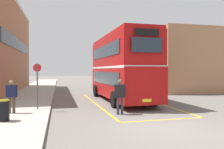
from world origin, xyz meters
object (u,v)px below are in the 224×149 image
object	(u,v)px
single_deck_bus	(112,74)
litter_bin	(3,110)
bus_stop_sign	(37,82)
double_decker_bus	(121,67)
pedestrian_waiting_near	(12,94)
pedestrian_boarding	(120,94)

from	to	relation	value
single_deck_bus	litter_bin	size ratio (longest dim) A/B	9.46
single_deck_bus	bus_stop_sign	xyz separation A→B (m)	(-9.15, -21.43, -0.01)
double_decker_bus	pedestrian_waiting_near	distance (m)	8.10
pedestrian_boarding	pedestrian_waiting_near	world-z (taller)	pedestrian_boarding
single_deck_bus	pedestrian_boarding	distance (m)	23.83
litter_bin	double_decker_bus	bearing A→B (deg)	42.06
pedestrian_waiting_near	litter_bin	distance (m)	1.84
double_decker_bus	single_deck_bus	distance (m)	18.56
double_decker_bus	bus_stop_sign	bearing A→B (deg)	-149.95
single_deck_bus	bus_stop_sign	bearing A→B (deg)	-113.13
pedestrian_boarding	pedestrian_waiting_near	xyz separation A→B (m)	(-5.29, 0.82, 0.02)
single_deck_bus	litter_bin	xyz separation A→B (m)	(-10.27, -24.25, -1.06)
single_deck_bus	litter_bin	distance (m)	26.36
pedestrian_waiting_near	litter_bin	size ratio (longest dim) A/B	1.85
litter_bin	bus_stop_sign	distance (m)	3.21
pedestrian_boarding	bus_stop_sign	world-z (taller)	bus_stop_sign
pedestrian_waiting_near	bus_stop_sign	world-z (taller)	bus_stop_sign
double_decker_bus	pedestrian_boarding	distance (m)	5.50
pedestrian_boarding	litter_bin	distance (m)	5.40
pedestrian_boarding	litter_bin	bearing A→B (deg)	-169.76
pedestrian_boarding	pedestrian_waiting_near	size ratio (longest dim) A/B	1.10
pedestrian_boarding	double_decker_bus	bearing A→B (deg)	74.41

